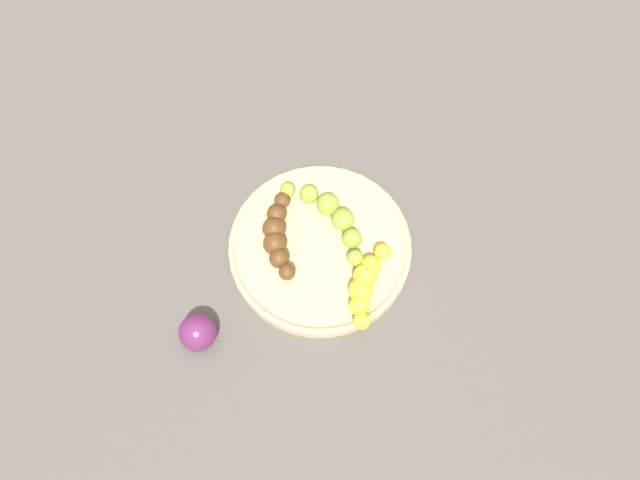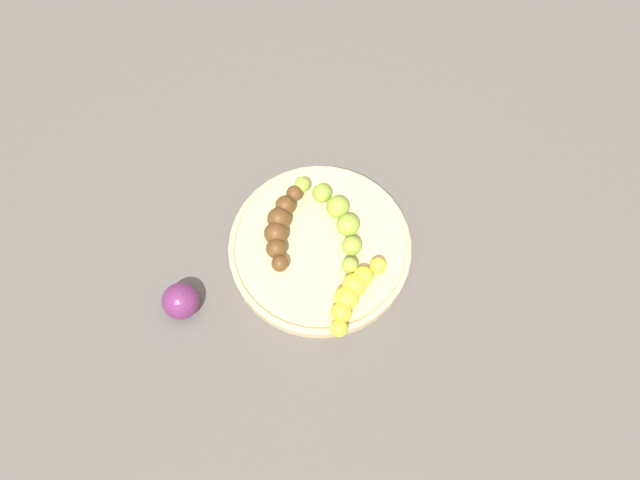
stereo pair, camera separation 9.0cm
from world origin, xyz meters
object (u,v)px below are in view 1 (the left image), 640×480
Objects in this scene: fruit_bowl at (320,247)px; banana_green at (331,215)px; banana_yellow at (366,284)px; banana_overripe at (277,236)px; plum_purple at (198,332)px.

banana_green reaches higher than fruit_bowl.
fruit_bowl is 2.08× the size of banana_yellow.
banana_yellow is (0.14, -0.01, -0.00)m from banana_overripe.
banana_overripe is at bearing -12.74° from banana_yellow.
banana_green is 3.12× the size of plum_purple.
fruit_bowl is at bearing -152.77° from banana_green.
fruit_bowl is 5.16× the size of plum_purple.
banana_overripe is 0.18m from plum_purple.
banana_yellow is 0.12m from banana_green.
banana_green is at bearing -48.46° from banana_yellow.
banana_overripe and banana_yellow have the same top height.
banana_yellow is at bearing 144.86° from banana_overripe.
banana_green is (0.05, 0.07, -0.00)m from banana_overripe.
banana_green is (-0.00, 0.04, 0.02)m from fruit_bowl.
banana_green is 0.25m from plum_purple.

